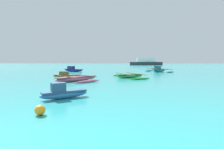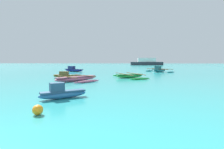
# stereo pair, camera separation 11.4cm
# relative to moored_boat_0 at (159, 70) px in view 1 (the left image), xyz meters

# --- Properties ---
(moored_boat_0) EXTENTS (4.28, 4.64, 0.98)m
(moored_boat_0) POSITION_rel_moored_boat_0_xyz_m (0.00, 0.00, 0.00)
(moored_boat_0) COLOR teal
(moored_boat_0) RESTS_ON ground_plane
(moored_boat_1) EXTENTS (3.88, 2.80, 0.91)m
(moored_boat_1) POSITION_rel_moored_boat_0_xyz_m (-14.04, 0.41, -0.01)
(moored_boat_1) COLOR navy
(moored_boat_1) RESTS_ON ground_plane
(moored_boat_2) EXTENTS (2.14, 1.67, 0.77)m
(moored_boat_2) POSITION_rel_moored_boat_0_xyz_m (-8.76, -20.20, -0.06)
(moored_boat_2) COLOR teal
(moored_boat_2) RESTS_ON ground_plane
(moored_boat_3) EXTENTS (3.28, 0.87, 0.68)m
(moored_boat_3) POSITION_rel_moored_boat_0_xyz_m (-11.71, -10.26, -0.09)
(moored_boat_3) COLOR olive
(moored_boat_3) RESTS_ON ground_plane
(moored_boat_4) EXTENTS (4.16, 4.10, 0.47)m
(moored_boat_4) POSITION_rel_moored_boat_0_xyz_m (-9.94, -13.12, -0.11)
(moored_boat_4) COLOR #D16183
(moored_boat_4) RESTS_ON ground_plane
(moored_boat_5) EXTENTS (3.85, 4.93, 0.45)m
(moored_boat_5) POSITION_rel_moored_boat_0_xyz_m (-5.12, -9.78, -0.12)
(moored_boat_5) COLOR green
(moored_boat_5) RESTS_ON ground_plane
(mooring_buoy_0) EXTENTS (0.34, 0.34, 0.34)m
(mooring_buoy_0) POSITION_rel_moored_boat_0_xyz_m (-8.69, -22.76, -0.16)
(mooring_buoy_0) COLOR orange
(mooring_buoy_0) RESTS_ON ground_plane
(distant_ferry) EXTENTS (13.30, 2.93, 2.93)m
(distant_ferry) POSITION_rel_moored_boat_0_xyz_m (4.36, 45.69, 0.86)
(distant_ferry) COLOR #2D333D
(distant_ferry) RESTS_ON ground_plane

